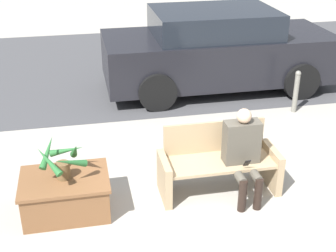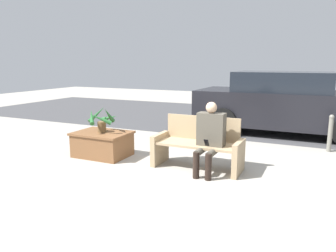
% 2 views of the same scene
% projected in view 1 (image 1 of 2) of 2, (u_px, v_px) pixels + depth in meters
% --- Properties ---
extents(ground_plane, '(30.00, 30.00, 0.00)m').
position_uv_depth(ground_plane, '(227.00, 218.00, 5.60)').
color(ground_plane, '#9E998E').
extents(road_surface, '(20.00, 6.00, 0.01)m').
position_uv_depth(road_surface, '(147.00, 64.00, 10.86)').
color(road_surface, '#424244').
rests_on(road_surface, ground_plane).
extents(bench, '(1.52, 0.59, 0.88)m').
position_uv_depth(bench, '(218.00, 162.00, 6.01)').
color(bench, tan).
rests_on(bench, ground_plane).
extents(person_seated, '(0.45, 0.58, 1.18)m').
position_uv_depth(person_seated, '(243.00, 150.00, 5.79)').
color(person_seated, '#4C473D').
rests_on(person_seated, ground_plane).
extents(planter_box, '(1.05, 0.78, 0.48)m').
position_uv_depth(planter_box, '(66.00, 193.00, 5.62)').
color(planter_box, brown).
rests_on(planter_box, ground_plane).
extents(potted_plant, '(0.60, 0.61, 0.51)m').
position_uv_depth(potted_plant, '(62.00, 159.00, 5.42)').
color(potted_plant, brown).
rests_on(potted_plant, planter_box).
extents(parked_car, '(4.45, 1.98, 1.58)m').
position_uv_depth(parked_car, '(217.00, 50.00, 9.18)').
color(parked_car, black).
rests_on(parked_car, ground_plane).
extents(bollard_post, '(0.10, 0.10, 0.77)m').
position_uv_depth(bollard_post, '(296.00, 91.00, 8.25)').
color(bollard_post, slate).
rests_on(bollard_post, ground_plane).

